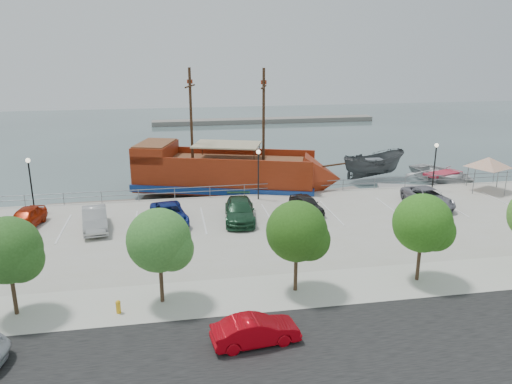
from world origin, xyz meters
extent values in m
plane|color=#394949|center=(0.00, 0.00, -1.00)|extent=(160.00, 160.00, 0.00)
cube|color=black|center=(0.00, -16.00, 0.01)|extent=(100.00, 8.00, 0.04)
cube|color=beige|center=(0.00, -10.00, 0.01)|extent=(100.00, 4.00, 0.05)
cylinder|color=slate|center=(0.00, 7.80, 0.95)|extent=(50.00, 0.06, 0.06)
cylinder|color=slate|center=(0.00, 7.80, 0.55)|extent=(50.00, 0.06, 0.06)
cube|color=gray|center=(10.00, 55.00, -0.60)|extent=(40.00, 3.00, 0.80)
cube|color=maroon|center=(-2.22, 11.54, 0.95)|extent=(17.19, 9.93, 2.67)
cube|color=navy|center=(-2.22, 11.54, 0.08)|extent=(17.58, 10.32, 0.62)
cone|color=maroon|center=(6.36, 8.76, 0.95)|extent=(4.64, 5.69, 4.92)
cube|color=maroon|center=(-8.57, 13.60, 3.00)|extent=(4.51, 5.83, 1.44)
cube|color=brown|center=(-8.57, 13.60, 3.77)|extent=(4.18, 5.37, 0.12)
cube|color=brown|center=(-1.74, 11.39, 2.33)|extent=(14.07, 8.40, 0.15)
cube|color=maroon|center=(-1.47, 13.89, 2.64)|extent=(15.67, 5.25, 0.72)
cube|color=maroon|center=(-2.98, 9.20, 2.64)|extent=(15.67, 5.25, 0.72)
cylinder|color=#382111|center=(1.19, 10.44, 6.49)|extent=(0.31, 0.31, 8.41)
cylinder|color=#382111|center=(-5.15, 12.49, 6.49)|extent=(0.31, 0.31, 8.41)
cylinder|color=#382111|center=(1.19, 10.44, 9.05)|extent=(1.08, 2.97, 0.14)
cylinder|color=#382111|center=(-5.15, 12.49, 9.05)|extent=(1.08, 2.97, 0.14)
cube|color=tan|center=(-2.03, 11.48, 3.82)|extent=(6.86, 5.54, 0.12)
cylinder|color=#382111|center=(7.04, 8.54, 2.18)|extent=(2.48, 0.94, 0.61)
imported|color=#4D5153|center=(13.55, 14.09, 0.39)|extent=(7.59, 4.10, 2.79)
imported|color=silver|center=(19.91, 11.46, -0.23)|extent=(7.44, 8.75, 1.54)
cube|color=#6D635A|center=(-14.15, 9.20, -0.79)|extent=(7.49, 2.35, 0.42)
cube|color=slate|center=(7.16, 9.20, -0.80)|extent=(7.23, 3.71, 0.40)
cube|color=gray|center=(16.17, 9.20, -0.78)|extent=(7.84, 4.45, 0.43)
cylinder|color=slate|center=(19.84, 7.19, 1.11)|extent=(0.09, 0.09, 2.22)
cylinder|color=slate|center=(22.28, 6.23, 1.11)|extent=(0.09, 0.09, 2.22)
cylinder|color=slate|center=(18.88, 4.75, 1.11)|extent=(0.09, 0.09, 2.22)
cylinder|color=slate|center=(21.32, 3.79, 1.11)|extent=(0.09, 0.09, 2.22)
pyramid|color=silver|center=(20.58, 5.49, 3.07)|extent=(5.49, 5.49, 0.91)
imported|color=#B5040F|center=(-3.95, -14.47, 0.64)|extent=(4.01, 1.81, 1.28)
cylinder|color=gold|center=(-10.11, -10.80, 0.29)|extent=(0.23, 0.23, 0.58)
sphere|color=gold|center=(-10.11, -10.80, 0.59)|extent=(0.25, 0.25, 0.25)
cylinder|color=black|center=(-18.00, 6.50, 2.00)|extent=(0.12, 0.12, 4.00)
sphere|color=#FFF2CC|center=(-18.00, 6.50, 4.10)|extent=(0.36, 0.36, 0.36)
cylinder|color=black|center=(0.00, 6.50, 2.00)|extent=(0.12, 0.12, 4.00)
sphere|color=#FFF2CC|center=(0.00, 6.50, 4.10)|extent=(0.36, 0.36, 0.36)
cylinder|color=black|center=(16.00, 6.50, 2.00)|extent=(0.12, 0.12, 4.00)
sphere|color=#FFF2CC|center=(16.00, 6.50, 4.10)|extent=(0.36, 0.36, 0.36)
cylinder|color=#473321|center=(-15.00, -10.00, 1.10)|extent=(0.20, 0.20, 2.20)
sphere|color=#27511C|center=(-15.00, -10.00, 3.40)|extent=(3.20, 3.20, 3.20)
sphere|color=#27511C|center=(-14.40, -10.30, 3.00)|extent=(2.20, 2.20, 2.20)
cylinder|color=#473321|center=(-8.00, -10.00, 1.10)|extent=(0.20, 0.20, 2.20)
sphere|color=#336827|center=(-8.00, -10.00, 3.40)|extent=(3.20, 3.20, 3.20)
sphere|color=#336827|center=(-7.40, -10.30, 3.00)|extent=(2.20, 2.20, 2.20)
cylinder|color=#473321|center=(-1.00, -10.00, 1.10)|extent=(0.20, 0.20, 2.20)
sphere|color=#244E13|center=(-1.00, -10.00, 3.40)|extent=(3.20, 3.20, 3.20)
sphere|color=#244E13|center=(-0.40, -10.30, 3.00)|extent=(2.20, 2.20, 2.20)
cylinder|color=#473321|center=(6.00, -10.00, 1.10)|extent=(0.20, 0.20, 2.20)
sphere|color=#2A6117|center=(6.00, -10.00, 3.40)|extent=(3.20, 3.20, 3.20)
sphere|color=#2A6117|center=(6.60, -10.30, 3.00)|extent=(2.20, 2.20, 2.20)
imported|color=#9F1E05|center=(-17.63, 2.61, 0.73)|extent=(2.46, 4.53, 1.46)
imported|color=#A9A9A9|center=(-12.71, 1.44, 0.77)|extent=(2.30, 4.88, 1.55)
imported|color=navy|center=(-7.51, 1.91, 0.69)|extent=(3.06, 5.28, 1.38)
imported|color=#1C432A|center=(-2.33, 1.49, 0.78)|extent=(2.75, 5.55, 1.55)
imported|color=black|center=(3.10, 2.49, 0.66)|extent=(2.31, 4.13, 1.33)
imported|color=gray|center=(13.22, 2.23, 0.73)|extent=(2.74, 5.40, 1.46)
camera|label=1|loc=(-7.29, -33.34, 12.67)|focal=35.00mm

